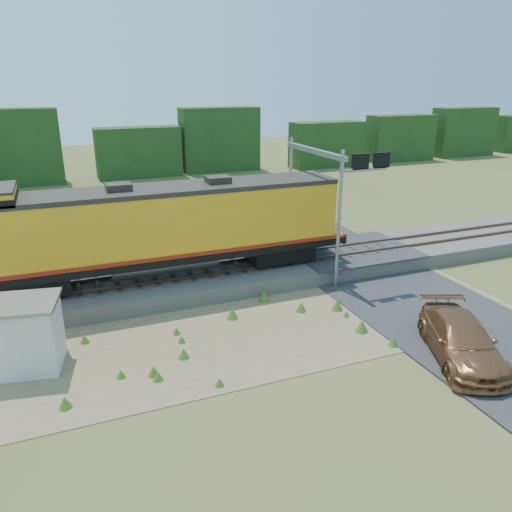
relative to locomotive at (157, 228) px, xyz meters
name	(u,v)px	position (x,y,z in m)	size (l,w,h in m)	color
ground	(286,329)	(4.18, -6.00, -3.40)	(140.00, 140.00, 0.00)	#475123
ballast	(239,273)	(4.18, 0.00, -3.00)	(70.00, 5.00, 0.80)	slate
rails	(239,265)	(4.18, 0.00, -2.52)	(70.00, 1.54, 0.16)	brown
dirt_shoulder	(239,332)	(2.18, -5.50, -3.38)	(26.00, 8.00, 0.03)	#8C7754
road	(408,296)	(11.18, -5.26, -3.31)	(7.00, 66.00, 0.86)	#38383A
tree_line_north	(137,149)	(4.18, 32.00, -0.33)	(130.00, 3.00, 6.50)	#1A3B15
weed_clumps	(208,343)	(0.68, -5.90, -3.40)	(15.00, 6.20, 0.56)	#406A1E
locomotive	(157,228)	(0.00, 0.00, 0.00)	(19.17, 2.92, 4.95)	black
shed	(29,334)	(-5.87, -5.17, -2.04)	(2.62, 2.62, 2.68)	silver
signal_gantry	(326,179)	(8.85, -0.66, 1.89)	(2.80, 6.20, 7.05)	gray
car	(461,340)	(9.40, -10.64, -2.61)	(2.20, 5.42, 1.57)	brown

